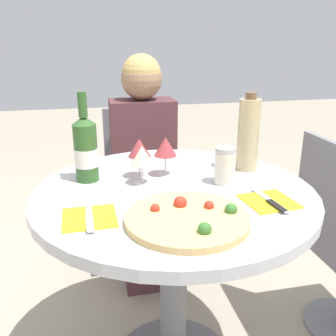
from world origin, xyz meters
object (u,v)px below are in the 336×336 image
at_px(chair_behind_diner, 142,190).
at_px(wine_bottle, 86,149).
at_px(pizza_large, 188,218).
at_px(tall_carafe, 248,134).
at_px(dining_table, 174,233).
at_px(seated_diner, 146,176).

height_order(chair_behind_diner, wine_bottle, wine_bottle).
relative_size(pizza_large, wine_bottle, 1.11).
height_order(wine_bottle, tall_carafe, wine_bottle).
xyz_separation_m(chair_behind_diner, pizza_large, (-0.02, -1.07, 0.36)).
bearing_deg(dining_table, wine_bottle, 152.26).
bearing_deg(pizza_large, wine_bottle, 124.54).
bearing_deg(dining_table, seated_diner, 89.38).
bearing_deg(seated_diner, chair_behind_diner, -90.00).
height_order(pizza_large, wine_bottle, wine_bottle).
bearing_deg(dining_table, pizza_large, -93.89).
bearing_deg(seated_diner, dining_table, 89.38).
relative_size(seated_diner, wine_bottle, 3.76).
xyz_separation_m(dining_table, chair_behind_diner, (0.01, 0.83, -0.18)).
distance_m(dining_table, seated_diner, 0.70).
relative_size(chair_behind_diner, pizza_large, 2.54).
height_order(chair_behind_diner, tall_carafe, tall_carafe).
distance_m(pizza_large, tall_carafe, 0.52).
distance_m(dining_table, wine_bottle, 0.43).
height_order(pizza_large, tall_carafe, tall_carafe).
bearing_deg(chair_behind_diner, wine_bottle, 66.93).
bearing_deg(chair_behind_diner, seated_diner, 90.00).
bearing_deg(dining_table, tall_carafe, 23.24).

